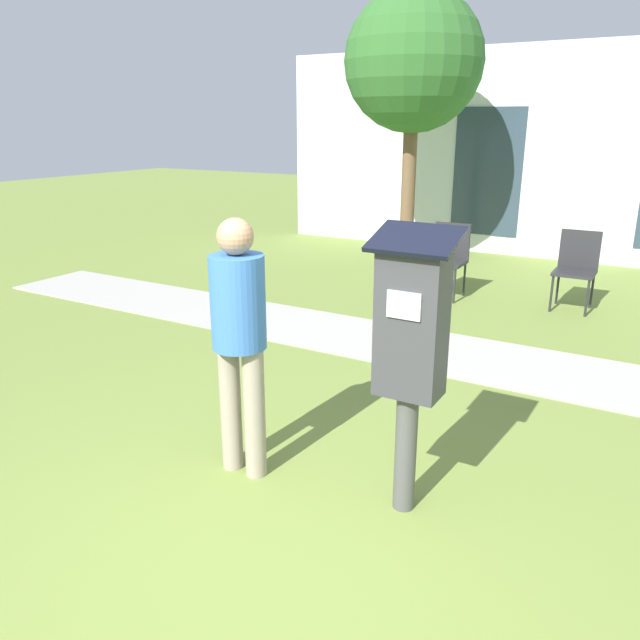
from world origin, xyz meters
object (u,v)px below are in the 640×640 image
object	(u,v)px
person_standing	(239,330)
outdoor_chair_middle	(577,264)
parking_meter	(411,337)
outdoor_chair_left	(449,254)

from	to	relation	value
person_standing	outdoor_chair_middle	size ratio (longest dim) A/B	1.76
parking_meter	outdoor_chair_middle	distance (m)	4.68
parking_meter	outdoor_chair_middle	xyz separation A→B (m)	(0.15, 4.65, -0.49)
outdoor_chair_middle	person_standing	bearing A→B (deg)	-83.23
person_standing	outdoor_chair_left	xyz separation A→B (m)	(-0.28, 4.57, -0.40)
outdoor_chair_left	parking_meter	bearing A→B (deg)	-54.18
person_standing	outdoor_chair_left	world-z (taller)	person_standing
outdoor_chair_left	person_standing	bearing A→B (deg)	-66.93
parking_meter	outdoor_chair_left	world-z (taller)	parking_meter
person_standing	parking_meter	bearing A→B (deg)	11.24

